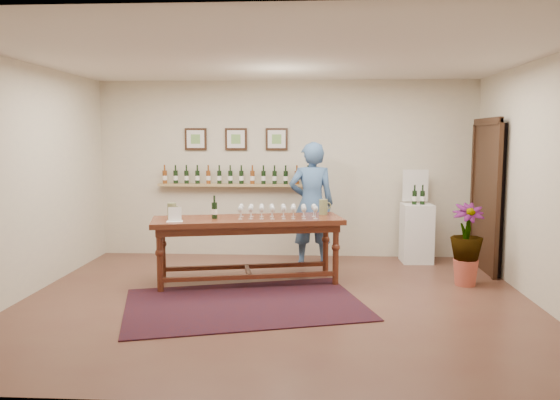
# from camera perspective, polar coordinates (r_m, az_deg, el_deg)

# --- Properties ---
(ground) EXTENTS (6.00, 6.00, 0.00)m
(ground) POSITION_cam_1_polar(r_m,az_deg,el_deg) (6.51, -0.42, -10.48)
(ground) COLOR #542E25
(ground) RESTS_ON ground
(room_shell) EXTENTS (6.00, 6.00, 6.00)m
(room_shell) POSITION_cam_1_polar(r_m,az_deg,el_deg) (8.28, 15.19, 0.87)
(room_shell) COLOR beige
(room_shell) RESTS_ON ground
(rug) EXTENTS (3.05, 2.44, 0.01)m
(rug) POSITION_cam_1_polar(r_m,az_deg,el_deg) (6.38, -3.73, -10.80)
(rug) COLOR #4C130D
(rug) RESTS_ON ground
(tasting_table) EXTENTS (2.55, 1.27, 0.87)m
(tasting_table) POSITION_cam_1_polar(r_m,az_deg,el_deg) (7.12, -3.40, -2.91)
(tasting_table) COLOR #491A12
(tasting_table) RESTS_ON ground
(table_glasses) EXTENTS (1.30, 0.39, 0.18)m
(table_glasses) POSITION_cam_1_polar(r_m,az_deg,el_deg) (7.09, -0.23, -1.16)
(table_glasses) COLOR silver
(table_glasses) RESTS_ON tasting_table
(table_bottles) EXTENTS (0.30, 0.20, 0.30)m
(table_bottles) POSITION_cam_1_polar(r_m,az_deg,el_deg) (7.10, -6.86, -0.68)
(table_bottles) COLOR black
(table_bottles) RESTS_ON tasting_table
(pitcher_left) EXTENTS (0.16, 0.16, 0.21)m
(pitcher_left) POSITION_cam_1_polar(r_m,az_deg,el_deg) (7.12, -11.24, -1.13)
(pitcher_left) COLOR olive
(pitcher_left) RESTS_ON tasting_table
(pitcher_right) EXTENTS (0.16, 0.16, 0.21)m
(pitcher_right) POSITION_cam_1_polar(r_m,az_deg,el_deg) (7.40, 4.55, -0.74)
(pitcher_right) COLOR olive
(pitcher_right) RESTS_ON tasting_table
(menu_card) EXTENTS (0.22, 0.18, 0.18)m
(menu_card) POSITION_cam_1_polar(r_m,az_deg,el_deg) (6.91, -10.93, -1.48)
(menu_card) COLOR silver
(menu_card) RESTS_ON tasting_table
(display_pedestal) EXTENTS (0.46, 0.46, 0.90)m
(display_pedestal) POSITION_cam_1_polar(r_m,az_deg,el_deg) (8.63, 14.07, -3.38)
(display_pedestal) COLOR white
(display_pedestal) RESTS_ON ground
(pedestal_bottles) EXTENTS (0.27, 0.08, 0.27)m
(pedestal_bottles) POSITION_cam_1_polar(r_m,az_deg,el_deg) (8.50, 14.27, 0.45)
(pedestal_bottles) COLOR black
(pedestal_bottles) RESTS_ON display_pedestal
(info_sign) EXTENTS (0.39, 0.03, 0.54)m
(info_sign) POSITION_cam_1_polar(r_m,az_deg,el_deg) (8.68, 13.95, 1.48)
(info_sign) COLOR silver
(info_sign) RESTS_ON display_pedestal
(potted_plant) EXTENTS (0.50, 0.50, 0.92)m
(potted_plant) POSITION_cam_1_polar(r_m,az_deg,el_deg) (7.44, 18.91, -4.41)
(potted_plant) COLOR #AC4B39
(potted_plant) RESTS_ON ground
(person) EXTENTS (0.70, 0.49, 1.84)m
(person) POSITION_cam_1_polar(r_m,az_deg,el_deg) (8.12, 3.32, -0.43)
(person) COLOR #3B5D8C
(person) RESTS_ON ground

